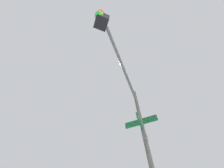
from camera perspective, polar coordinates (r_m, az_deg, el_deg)
traffic_signal_near at (r=3.41m, az=6.32°, el=-3.36°), size 2.58×2.78×5.88m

